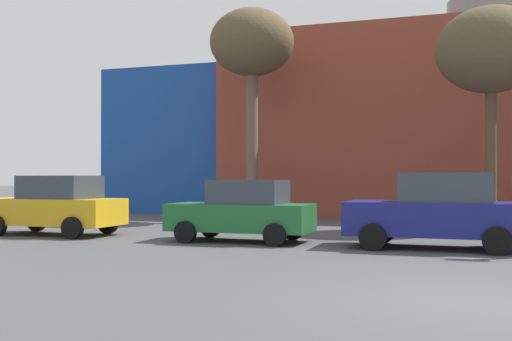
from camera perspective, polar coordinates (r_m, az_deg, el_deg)
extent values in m
plane|color=#47474C|center=(9.56, 18.23, -11.31)|extent=(200.00, 200.00, 0.00)
cube|color=brown|center=(32.61, 20.75, 3.73)|extent=(24.03, 12.37, 8.50)
cube|color=#19479E|center=(35.55, -4.74, 2.33)|extent=(6.56, 11.13, 7.25)
cylinder|color=slate|center=(33.42, 20.71, 12.74)|extent=(4.00, 4.00, 2.00)
cube|color=gold|center=(20.14, -18.19, -3.61)|extent=(4.23, 1.81, 0.81)
cube|color=#333D47|center=(19.97, -17.60, -1.47)|extent=(2.12, 1.61, 0.71)
cylinder|color=black|center=(21.73, -19.58, -4.45)|extent=(0.64, 0.22, 0.64)
cylinder|color=black|center=(18.62, -16.57, -5.10)|extent=(0.64, 0.22, 0.64)
cylinder|color=black|center=(20.15, -13.50, -4.77)|extent=(0.64, 0.22, 0.64)
cube|color=#1E662D|center=(17.14, -1.45, -4.33)|extent=(3.94, 1.69, 0.75)
cube|color=#333D47|center=(17.03, -0.71, -1.98)|extent=(1.97, 1.50, 0.66)
cylinder|color=black|center=(16.87, -6.54, -5.66)|extent=(0.60, 0.21, 0.60)
cylinder|color=black|center=(18.44, -4.21, -5.24)|extent=(0.60, 0.21, 0.60)
cylinder|color=black|center=(15.95, 1.75, -5.96)|extent=(0.60, 0.21, 0.60)
cylinder|color=black|center=(17.60, 3.43, -5.46)|extent=(0.60, 0.21, 0.60)
cube|color=navy|center=(16.08, 16.19, -4.28)|extent=(4.37, 1.87, 0.83)
cube|color=#333D47|center=(16.04, 17.11, -1.50)|extent=(2.19, 1.67, 0.73)
cylinder|color=black|center=(15.30, 10.73, -6.05)|extent=(0.67, 0.23, 0.67)
cylinder|color=black|center=(17.19, 11.65, -5.45)|extent=(0.67, 0.23, 0.67)
cylinder|color=black|center=(15.16, 21.36, -6.07)|extent=(0.67, 0.23, 0.67)
cylinder|color=black|center=(17.06, 21.10, -5.46)|extent=(0.67, 0.23, 0.67)
cylinder|color=brown|center=(22.14, 20.87, 1.36)|extent=(0.36, 0.36, 5.07)
ellipsoid|color=brown|center=(22.54, 20.83, 10.37)|extent=(3.63, 3.63, 2.91)
cylinder|color=brown|center=(24.99, -0.39, 2.53)|extent=(0.49, 0.49, 6.33)
ellipsoid|color=brown|center=(25.55, -0.39, 11.76)|extent=(3.41, 3.41, 2.73)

